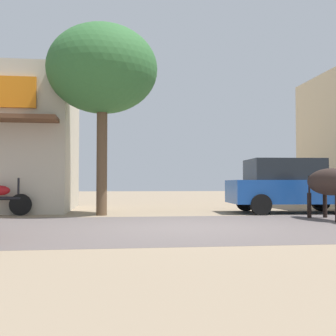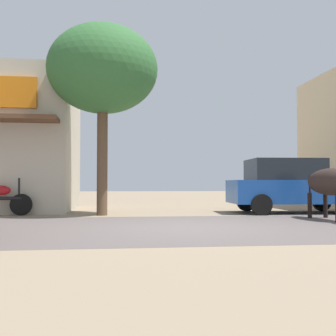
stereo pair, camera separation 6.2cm
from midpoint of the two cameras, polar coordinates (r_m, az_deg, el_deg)
ground at (r=8.82m, az=1.86°, el=-7.95°), size 80.00×80.00×0.00m
asphalt_road at (r=8.82m, az=1.86°, el=-7.94°), size 72.00×5.52×0.00m
roadside_tree at (r=12.49m, az=-9.00°, el=12.91°), size 3.14×3.14×5.42m
parked_hatchback_car at (r=13.46m, az=16.04°, el=-2.26°), size 3.97×2.16×1.64m
cow_far_dark at (r=11.15m, az=21.15°, el=-1.83°), size 0.77×2.54×1.28m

